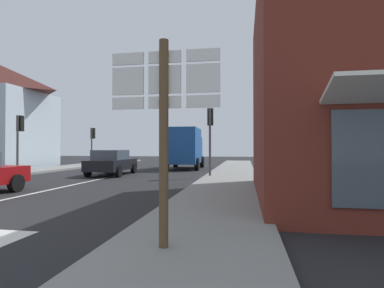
% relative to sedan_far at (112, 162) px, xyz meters
% --- Properties ---
extents(ground_plane, '(80.00, 80.00, 0.00)m').
position_rel_sedan_far_xyz_m(ground_plane, '(0.43, -1.61, -0.76)').
color(ground_plane, '#232326').
extents(sidewalk_right, '(2.70, 44.00, 0.14)m').
position_rel_sedan_far_xyz_m(sidewalk_right, '(6.95, -3.61, -0.69)').
color(sidewalk_right, gray).
rests_on(sidewalk_right, ground).
extents(lane_centre_stripe, '(0.16, 12.00, 0.01)m').
position_rel_sedan_far_xyz_m(lane_centre_stripe, '(0.43, -5.61, -0.75)').
color(lane_centre_stripe, silver).
rests_on(lane_centre_stripe, ground).
extents(sedan_far, '(2.17, 4.30, 1.47)m').
position_rel_sedan_far_xyz_m(sedan_far, '(0.00, 0.00, 0.00)').
color(sedan_far, black).
rests_on(sedan_far, ground).
extents(delivery_truck, '(2.62, 5.07, 3.05)m').
position_rel_sedan_far_xyz_m(delivery_truck, '(3.22, 5.78, 0.89)').
color(delivery_truck, '#19478C').
rests_on(delivery_truck, ground).
extents(route_sign_post, '(1.66, 0.14, 3.20)m').
position_rel_sedan_far_xyz_m(route_sign_post, '(6.55, -12.33, 1.24)').
color(route_sign_post, brown).
rests_on(route_sign_post, ground).
extents(traffic_light_near_left, '(0.30, 0.49, 3.46)m').
position_rel_sedan_far_xyz_m(traffic_light_near_left, '(-5.04, -1.35, 1.80)').
color(traffic_light_near_left, '#47474C').
rests_on(traffic_light_near_left, ground).
extents(traffic_light_near_right, '(0.30, 0.49, 3.70)m').
position_rel_sedan_far_xyz_m(traffic_light_near_right, '(5.90, -0.69, 1.98)').
color(traffic_light_near_right, '#47474C').
rests_on(traffic_light_near_right, ground).
extents(traffic_light_far_left, '(0.30, 0.49, 3.28)m').
position_rel_sedan_far_xyz_m(traffic_light_far_left, '(-5.04, 7.07, 1.67)').
color(traffic_light_far_left, '#47474C').
rests_on(traffic_light_far_left, ground).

